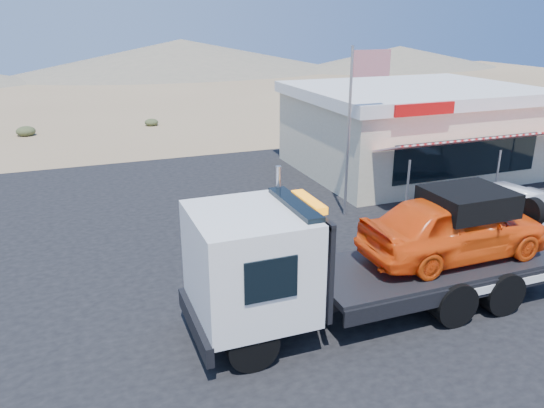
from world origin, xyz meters
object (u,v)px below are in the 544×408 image
(tow_truck, at_px, (377,248))
(jerky_store, at_px, (411,128))
(white_sedan, at_px, (519,207))
(flagpole, at_px, (355,113))

(tow_truck, xyz_separation_m, jerky_store, (8.38, 10.72, 0.28))
(white_sedan, relative_size, jerky_store, 0.43)
(white_sedan, relative_size, flagpole, 0.75)
(tow_truck, xyz_separation_m, flagpole, (2.81, 6.24, 2.06))
(jerky_store, height_order, flagpole, flagpole)
(jerky_store, distance_m, flagpole, 7.36)
(tow_truck, distance_m, jerky_store, 13.61)
(tow_truck, distance_m, flagpole, 7.15)
(tow_truck, xyz_separation_m, white_sedan, (7.57, 3.05, -0.95))
(white_sedan, distance_m, jerky_store, 7.80)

